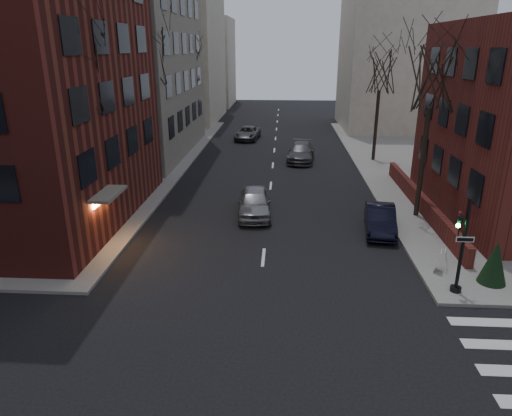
{
  "coord_description": "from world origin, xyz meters",
  "views": [
    {
      "loc": [
        0.84,
        -7.89,
        9.61
      ],
      "look_at": [
        -0.44,
        13.45,
        2.0
      ],
      "focal_mm": 32.0,
      "sensor_mm": 36.0,
      "label": 1
    }
  ],
  "objects": [
    {
      "name": "car_lane_silver",
      "position": [
        -0.8,
        17.8,
        0.81
      ],
      "size": [
        2.2,
        4.86,
        1.62
      ],
      "primitive_type": "imported",
      "rotation": [
        0.0,
        0.0,
        0.06
      ],
      "color": "gray",
      "rests_on": "ground"
    },
    {
      "name": "traffic_signal",
      "position": [
        7.94,
        8.99,
        1.91
      ],
      "size": [
        0.76,
        0.44,
        4.0
      ],
      "color": "black",
      "rests_on": "sidewalk_far_right"
    },
    {
      "name": "tree_right_a",
      "position": [
        8.8,
        18.0,
        8.03
      ],
      "size": [
        3.96,
        3.96,
        9.72
      ],
      "color": "#2D231C",
      "rests_on": "sidewalk_far_right"
    },
    {
      "name": "building_distant_la",
      "position": [
        -15.0,
        55.0,
        9.0
      ],
      "size": [
        14.0,
        16.0,
        18.0
      ],
      "primitive_type": "cube",
      "color": "beige",
      "rests_on": "ground"
    },
    {
      "name": "building_distant_ra",
      "position": [
        15.0,
        50.0,
        8.0
      ],
      "size": [
        14.0,
        14.0,
        16.0
      ],
      "primitive_type": "cube",
      "color": "beige",
      "rests_on": "ground"
    },
    {
      "name": "building_distant_lb",
      "position": [
        -13.0,
        72.0,
        7.0
      ],
      "size": [
        10.0,
        12.0,
        14.0
      ],
      "primitive_type": "cube",
      "color": "beige",
      "rests_on": "ground"
    },
    {
      "name": "streetlamp_near",
      "position": [
        -8.2,
        22.0,
        4.24
      ],
      "size": [
        0.36,
        0.36,
        6.28
      ],
      "color": "black",
      "rests_on": "sidewalk_far_left"
    },
    {
      "name": "car_lane_gray",
      "position": [
        2.43,
        31.74,
        0.78
      ],
      "size": [
        2.71,
        5.55,
        1.55
      ],
      "primitive_type": "imported",
      "rotation": [
        0.0,
        0.0,
        -0.1
      ],
      "color": "#444449",
      "rests_on": "ground"
    },
    {
      "name": "low_wall_right",
      "position": [
        9.3,
        19.0,
        0.65
      ],
      "size": [
        0.35,
        16.0,
        1.0
      ],
      "primitive_type": "cube",
      "color": "#5C201A",
      "rests_on": "sidewalk_far_right"
    },
    {
      "name": "tree_left_a",
      "position": [
        -8.8,
        14.0,
        8.47
      ],
      "size": [
        4.18,
        4.18,
        10.26
      ],
      "color": "#2D231C",
      "rests_on": "sidewalk_far_left"
    },
    {
      "name": "tree_left_c",
      "position": [
        -8.8,
        40.0,
        8.03
      ],
      "size": [
        3.96,
        3.96,
        9.72
      ],
      "color": "#2D231C",
      "rests_on": "sidewalk_far_left"
    },
    {
      "name": "tree_right_b",
      "position": [
        8.8,
        32.0,
        7.59
      ],
      "size": [
        3.74,
        3.74,
        9.18
      ],
      "color": "#2D231C",
      "rests_on": "sidewalk_far_right"
    },
    {
      "name": "car_lane_far",
      "position": [
        -3.03,
        41.29,
        0.69
      ],
      "size": [
        2.82,
        5.2,
        1.39
      ],
      "primitive_type": "imported",
      "rotation": [
        0.0,
        0.0,
        -0.11
      ],
      "color": "#47484D",
      "rests_on": "ground"
    },
    {
      "name": "evergreen_shrub",
      "position": [
        9.76,
        9.83,
        1.11
      ],
      "size": [
        1.49,
        1.49,
        1.91
      ],
      "primitive_type": "cone",
      "rotation": [
        0.0,
        0.0,
        -0.38
      ],
      "color": "black",
      "rests_on": "sidewalk_far_right"
    },
    {
      "name": "streetlamp_far",
      "position": [
        -8.2,
        42.0,
        4.24
      ],
      "size": [
        0.36,
        0.36,
        6.28
      ],
      "color": "black",
      "rests_on": "sidewalk_far_left"
    },
    {
      "name": "sandwich_board",
      "position": [
        7.96,
        10.77,
        0.64
      ],
      "size": [
        0.63,
        0.73,
        0.99
      ],
      "primitive_type": "cube",
      "rotation": [
        0.0,
        0.0,
        -0.36
      ],
      "color": "white",
      "rests_on": "sidewalk_far_right"
    },
    {
      "name": "parked_sedan",
      "position": [
        6.2,
        15.63,
        0.72
      ],
      "size": [
        2.07,
        4.52,
        1.44
      ],
      "primitive_type": "imported",
      "rotation": [
        0.0,
        0.0,
        -0.13
      ],
      "color": "black",
      "rests_on": "ground"
    },
    {
      "name": "tree_left_b",
      "position": [
        -8.8,
        26.0,
        8.91
      ],
      "size": [
        4.4,
        4.4,
        10.8
      ],
      "color": "#2D231C",
      "rests_on": "sidewalk_far_left"
    }
  ]
}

